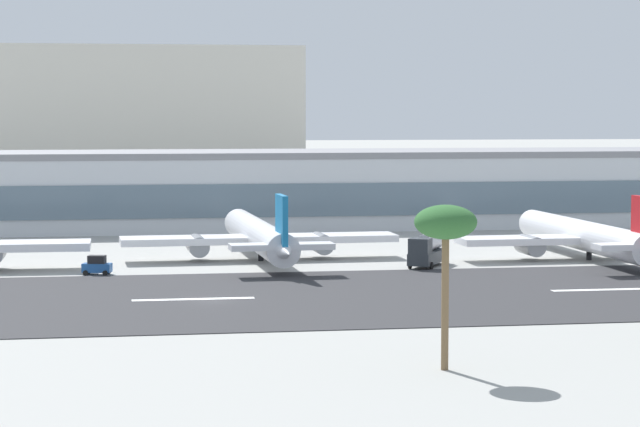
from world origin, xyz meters
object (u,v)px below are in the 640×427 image
at_px(airliner_red_tail_gate_2, 588,237).
at_px(service_fuel_truck_1, 428,250).
at_px(distant_hotel_block, 102,115).
at_px(service_baggage_tug_0, 97,266).
at_px(terminal_building, 234,189).
at_px(palm_tree_1, 446,226).
at_px(airliner_blue_tail_gate_1, 261,237).

height_order(airliner_red_tail_gate_2, service_fuel_truck_1, airliner_red_tail_gate_2).
bearing_deg(distant_hotel_block, service_baggage_tug_0, -90.33).
xyz_separation_m(terminal_building, airliner_red_tail_gate_2, (38.83, -53.25, -3.23)).
distance_m(service_fuel_truck_1, palm_tree_1, 63.91).
distance_m(distant_hotel_block, service_baggage_tug_0, 198.93).
bearing_deg(service_fuel_truck_1, airliner_blue_tail_gate_1, -86.42).
relative_size(distant_hotel_block, airliner_blue_tail_gate_1, 2.34).
distance_m(terminal_building, service_baggage_tug_0, 62.55).
relative_size(airliner_red_tail_gate_2, palm_tree_1, 3.60).
height_order(terminal_building, palm_tree_1, terminal_building).
bearing_deg(distant_hotel_block, airliner_red_tail_gate_2, -72.98).
bearing_deg(service_fuel_truck_1, palm_tree_1, 17.33).
xyz_separation_m(distant_hotel_block, palm_tree_1, (23.47, -258.29, -7.21)).
bearing_deg(palm_tree_1, terminal_building, 91.56).
height_order(distant_hotel_block, service_baggage_tug_0, distant_hotel_block).
xyz_separation_m(airliner_blue_tail_gate_1, palm_tree_1, (4.67, -71.25, 7.39)).
xyz_separation_m(terminal_building, distant_hotel_block, (-20.23, 139.67, 11.45)).
height_order(terminal_building, airliner_red_tail_gate_2, terminal_building).
distance_m(terminal_building, service_fuel_truck_1, 59.61).
relative_size(service_fuel_truck_1, palm_tree_1, 0.73).
distance_m(terminal_building, palm_tree_1, 118.74).
relative_size(distant_hotel_block, airliner_red_tail_gate_2, 2.40).
height_order(airliner_blue_tail_gate_1, service_baggage_tug_0, airliner_blue_tail_gate_1).
bearing_deg(distant_hotel_block, airliner_blue_tail_gate_1, -84.26).
relative_size(airliner_red_tail_gate_2, service_baggage_tug_0, 12.23).
xyz_separation_m(terminal_building, palm_tree_1, (3.24, -118.62, 4.24)).
bearing_deg(service_baggage_tug_0, airliner_blue_tail_gate_1, -137.17).
bearing_deg(airliner_blue_tail_gate_1, palm_tree_1, -177.86).
distance_m(distant_hotel_block, palm_tree_1, 259.46).
bearing_deg(distant_hotel_block, service_fuel_truck_1, -79.15).
relative_size(airliner_blue_tail_gate_1, airliner_red_tail_gate_2, 1.03).
bearing_deg(airliner_red_tail_gate_2, distant_hotel_block, 15.50).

